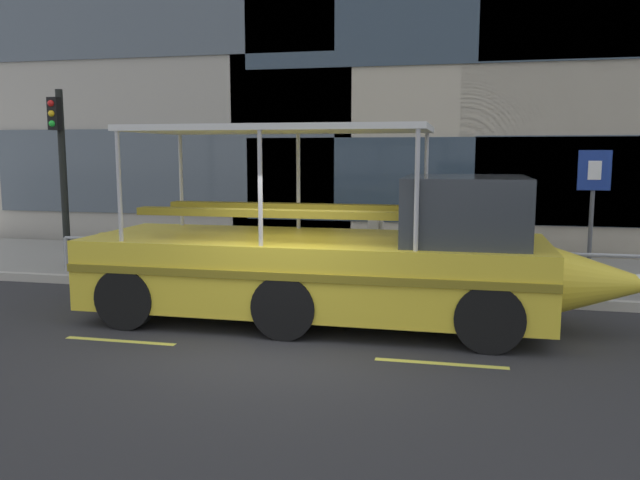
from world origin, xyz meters
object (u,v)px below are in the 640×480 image
(duck_tour_boat, at_px, (345,259))
(pedestrian_mid_left, at_px, (375,235))
(parking_sign, at_px, (593,196))
(traffic_light_pole, at_px, (61,161))
(pedestrian_near_bow, at_px, (502,233))

(duck_tour_boat, height_order, pedestrian_mid_left, duck_tour_boat)
(parking_sign, relative_size, duck_tour_boat, 0.28)
(pedestrian_mid_left, bearing_deg, traffic_light_pole, -177.05)
(traffic_light_pole, distance_m, duck_tour_boat, 7.63)
(parking_sign, bearing_deg, pedestrian_mid_left, 177.26)
(parking_sign, bearing_deg, traffic_light_pole, -179.16)
(traffic_light_pole, relative_size, parking_sign, 1.50)
(parking_sign, xyz_separation_m, pedestrian_near_bow, (-1.60, 0.84, -0.87))
(pedestrian_near_bow, bearing_deg, parking_sign, -27.74)
(pedestrian_near_bow, xyz_separation_m, pedestrian_mid_left, (-2.61, -0.64, -0.05))
(parking_sign, bearing_deg, pedestrian_near_bow, 152.26)
(parking_sign, bearing_deg, duck_tour_boat, -147.81)
(pedestrian_near_bow, bearing_deg, pedestrian_mid_left, -166.22)
(duck_tour_boat, bearing_deg, pedestrian_near_bow, 52.58)
(parking_sign, height_order, duck_tour_boat, duck_tour_boat)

